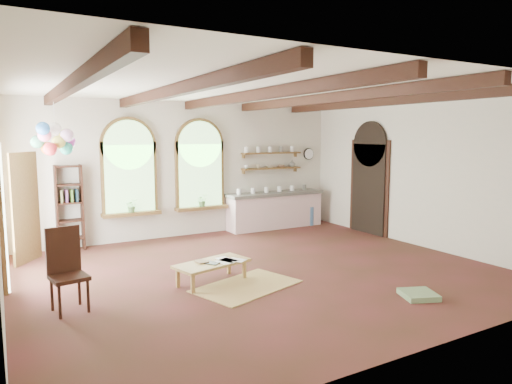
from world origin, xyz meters
TOP-DOWN VIEW (x-y plane):
  - floor at (0.00, 0.00)m, footprint 8.00×8.00m
  - ceiling_beams at (0.00, 0.00)m, footprint 6.20×6.80m
  - window_left at (-1.40, 3.43)m, footprint 1.30×0.28m
  - window_right at (0.30, 3.43)m, footprint 1.30×0.28m
  - left_doorway at (-3.95, 1.80)m, footprint 0.10×1.90m
  - right_doorway at (3.95, 1.50)m, footprint 0.10×1.30m
  - kitchen_counter at (2.30, 3.20)m, footprint 2.68×0.62m
  - wall_shelf_lower at (2.30, 3.38)m, footprint 1.70×0.24m
  - wall_shelf_upper at (2.30, 3.38)m, footprint 1.70×0.24m
  - wall_clock at (3.55, 3.45)m, footprint 0.32×0.04m
  - bookshelf at (-2.70, 3.32)m, footprint 0.53×0.32m
  - coffee_table at (-1.01, -0.15)m, footprint 1.33×0.85m
  - side_chair at (-3.21, -0.28)m, footprint 0.52×0.52m
  - floor_mat at (-0.60, -0.59)m, footprint 1.87×1.46m
  - floor_cushion at (1.40, -2.30)m, footprint 0.62×0.62m
  - water_jug_a at (3.10, 3.20)m, footprint 0.33×0.33m
  - water_jug_b at (3.30, 3.08)m, footprint 0.34×0.34m
  - balloon_cluster at (-3.01, 2.30)m, footprint 0.77×0.82m
  - table_book at (-1.24, -0.08)m, footprint 0.19×0.26m
  - tablet at (-1.04, -0.22)m, footprint 0.28×0.29m
  - potted_plant_left at (-1.40, 3.32)m, footprint 0.27×0.23m
  - potted_plant_right at (0.30, 3.32)m, footprint 0.27×0.23m
  - shelf_cup_a at (1.55, 3.38)m, footprint 0.12×0.10m
  - shelf_cup_b at (1.90, 3.38)m, footprint 0.10×0.10m
  - shelf_bowl_a at (2.25, 3.38)m, footprint 0.22×0.22m
  - shelf_bowl_b at (2.60, 3.38)m, footprint 0.20×0.20m
  - shelf_vase at (2.95, 3.38)m, footprint 0.18×0.18m

SIDE VIEW (x-z plane):
  - floor at x=0.00m, z-range 0.00..0.00m
  - floor_mat at x=-0.60m, z-range 0.00..0.02m
  - floor_cushion at x=1.40m, z-range 0.00..0.08m
  - water_jug_a at x=3.10m, z-range -0.04..0.59m
  - water_jug_b at x=3.30m, z-range -0.04..0.60m
  - coffee_table at x=-1.01m, z-range 0.13..0.49m
  - side_chair at x=-3.21m, z-range -0.24..0.91m
  - tablet at x=-1.04m, z-range 0.35..0.36m
  - table_book at x=-1.24m, z-range 0.35..0.37m
  - kitchen_counter at x=2.30m, z-range 0.01..0.95m
  - potted_plant_left at x=-1.40m, z-range 0.70..1.00m
  - potted_plant_right at x=0.30m, z-range 0.70..1.00m
  - bookshelf at x=-2.70m, z-range 0.00..1.80m
  - right_doorway at x=3.95m, z-range -0.10..2.30m
  - left_doorway at x=-3.95m, z-range -0.10..2.40m
  - wall_shelf_lower at x=2.30m, z-range 1.53..1.57m
  - shelf_bowl_a at x=2.25m, z-range 1.57..1.62m
  - shelf_bowl_b at x=2.60m, z-range 1.57..1.63m
  - shelf_cup_b at x=1.90m, z-range 1.57..1.66m
  - shelf_cup_a at x=1.55m, z-range 1.57..1.67m
  - window_left at x=-1.40m, z-range 0.53..2.73m
  - window_right at x=0.30m, z-range 0.53..2.73m
  - shelf_vase at x=2.95m, z-range 1.57..1.76m
  - wall_clock at x=3.55m, z-range 1.74..2.06m
  - wall_shelf_upper at x=2.30m, z-range 1.93..1.97m
  - balloon_cluster at x=-3.01m, z-range 1.76..2.91m
  - ceiling_beams at x=0.00m, z-range 3.01..3.19m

